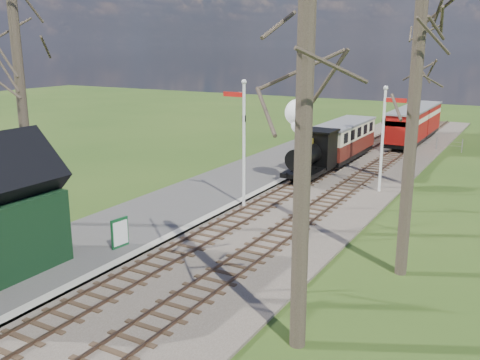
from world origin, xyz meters
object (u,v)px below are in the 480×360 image
object	(u,v)px
locomotive	(309,145)
semaphore_far	(384,131)
semaphore_near	(243,135)
red_carriage_a	(407,128)
person	(9,264)
coach	(344,139)
red_carriage_b	(421,119)
sign_board	(120,233)

from	to	relation	value
locomotive	semaphore_far	bearing A→B (deg)	-6.49
semaphore_near	red_carriage_a	distance (m)	19.96
semaphore_near	locomotive	size ratio (longest dim) A/B	1.32
semaphore_far	red_carriage_a	bearing A→B (deg)	97.45
semaphore_near	person	bearing A→B (deg)	-101.28
coach	semaphore_near	bearing A→B (deg)	-93.50
red_carriage_b	person	world-z (taller)	red_carriage_b
semaphore_near	coach	xyz separation A→B (m)	(0.77, 12.57, -2.04)
coach	sign_board	distance (m)	19.98
semaphore_far	locomotive	bearing A→B (deg)	173.51
semaphore_far	person	xyz separation A→B (m)	(-7.43, -17.47, -2.51)
semaphore_far	person	world-z (taller)	semaphore_far
semaphore_near	red_carriage_b	bearing A→B (deg)	82.35
red_carriage_b	sign_board	xyz separation A→B (m)	(-4.68, -32.36, -0.82)
sign_board	red_carriage_a	bearing A→B (deg)	80.11
semaphore_near	red_carriage_a	world-z (taller)	semaphore_near
semaphore_near	sign_board	bearing A→B (deg)	-100.21
semaphore_far	red_carriage_b	world-z (taller)	semaphore_far
coach	red_carriage_b	bearing A→B (deg)	78.26
semaphore_near	locomotive	distance (m)	6.70
person	locomotive	bearing A→B (deg)	-13.34
locomotive	red_carriage_b	xyz separation A→B (m)	(2.61, 18.58, -0.57)
locomotive	sign_board	world-z (taller)	locomotive
semaphore_near	person	xyz separation A→B (m)	(-2.29, -11.47, -2.79)
semaphore_far	person	size ratio (longest dim) A/B	4.49
semaphore_far	coach	distance (m)	8.08
coach	person	size ratio (longest dim) A/B	5.93
locomotive	sign_board	bearing A→B (deg)	-98.54
locomotive	red_carriage_b	size ratio (longest dim) A/B	0.86
red_carriage_a	person	distance (m)	31.56
semaphore_far	semaphore_near	bearing A→B (deg)	-130.60
locomotive	coach	distance (m)	6.09
sign_board	person	world-z (taller)	person
red_carriage_b	sign_board	world-z (taller)	red_carriage_b
locomotive	person	distance (m)	18.27
semaphore_far	red_carriage_a	size ratio (longest dim) A/B	1.04
semaphore_near	red_carriage_a	bearing A→B (deg)	80.23
red_carriage_a	sign_board	distance (m)	27.28
locomotive	red_carriage_b	bearing A→B (deg)	82.00
red_carriage_a	semaphore_far	bearing A→B (deg)	-82.55
semaphore_near	sign_board	distance (m)	7.93
coach	locomotive	bearing A→B (deg)	-90.11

